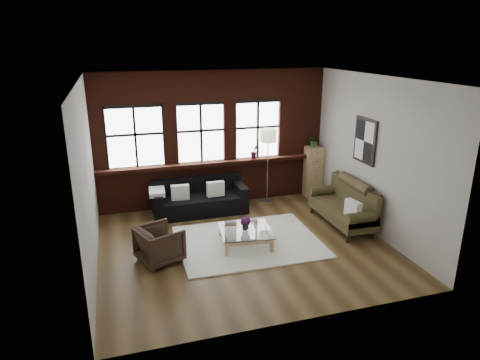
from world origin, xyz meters
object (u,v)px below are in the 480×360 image
object	(u,v)px
floor_lamp	(268,163)
coffee_table	(245,238)
dark_sofa	(200,197)
drawer_chest	(313,171)
armchair	(160,244)
vase	(245,227)
vintage_settee	(342,203)

from	to	relation	value
floor_lamp	coffee_table	bearing A→B (deg)	-120.08
dark_sofa	drawer_chest	world-z (taller)	drawer_chest
armchair	coffee_table	distance (m)	1.69
armchair	vase	bearing A→B (deg)	-105.68
armchair	floor_lamp	bearing A→B (deg)	-73.07
dark_sofa	armchair	distance (m)	2.37
dark_sofa	vintage_settee	xyz separation A→B (m)	(2.78, -1.58, 0.11)
vase	drawer_chest	bearing A→B (deg)	41.46
drawer_chest	coffee_table	bearing A→B (deg)	-138.54
dark_sofa	floor_lamp	distance (m)	1.87
vintage_settee	armchair	size ratio (longest dim) A/B	2.55
vintage_settee	floor_lamp	distance (m)	2.15
dark_sofa	vintage_settee	size ratio (longest dim) A/B	1.15
vintage_settee	armchair	xyz separation A→B (m)	(-3.95, -0.48, -0.16)
dark_sofa	drawer_chest	distance (m)	3.04
drawer_chest	armchair	bearing A→B (deg)	-150.35
armchair	floor_lamp	size ratio (longest dim) A/B	0.37
armchair	dark_sofa	bearing A→B (deg)	-50.83
coffee_table	drawer_chest	world-z (taller)	drawer_chest
armchair	vase	world-z (taller)	armchair
drawer_chest	vase	bearing A→B (deg)	-138.54
dark_sofa	coffee_table	bearing A→B (deg)	-74.85
dark_sofa	armchair	size ratio (longest dim) A/B	2.92
vintage_settee	armchair	distance (m)	3.98
floor_lamp	armchair	bearing A→B (deg)	-141.65
armchair	vintage_settee	bearing A→B (deg)	-104.42
armchair	coffee_table	bearing A→B (deg)	-105.68
armchair	drawer_chest	distance (m)	4.82
vintage_settee	dark_sofa	bearing A→B (deg)	150.44
vase	floor_lamp	distance (m)	2.54
dark_sofa	vase	distance (m)	1.96
dark_sofa	vintage_settee	distance (m)	3.20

